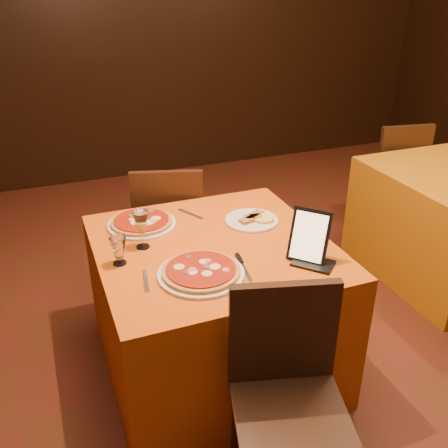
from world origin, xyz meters
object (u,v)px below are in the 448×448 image
object	(u,v)px
chair_side_far	(388,174)
water_glass	(119,251)
chair_main_far	(170,227)
wine_glass	(142,230)
main_table	(214,308)
pizza_near	(201,272)
chair_main_near	(291,415)
pizza_far	(142,223)
tablet	(309,236)

from	to	relation	value
chair_side_far	water_glass	bearing A→B (deg)	34.60
chair_main_far	wine_glass	size ratio (longest dim) A/B	4.79
main_table	water_glass	bearing A→B (deg)	-178.06
main_table	pizza_near	bearing A→B (deg)	-120.70
wine_glass	main_table	bearing A→B (deg)	-16.48
chair_main_near	water_glass	world-z (taller)	chair_main_near
chair_side_far	wine_glass	size ratio (longest dim) A/B	4.79
main_table	wine_glass	world-z (taller)	wine_glass
main_table	pizza_far	world-z (taller)	pizza_far
chair_main_far	chair_side_far	xyz separation A→B (m)	(1.92, 0.28, 0.00)
chair_side_far	wine_glass	xyz separation A→B (m)	(-2.24, -1.00, 0.39)
chair_main_near	chair_main_far	world-z (taller)	same
chair_side_far	water_glass	xyz separation A→B (m)	(-2.37, -1.11, 0.36)
chair_main_near	chair_main_far	bearing A→B (deg)	105.26
chair_main_near	pizza_far	size ratio (longest dim) A/B	2.58
main_table	pizza_far	bearing A→B (deg)	130.30
chair_main_near	chair_main_far	size ratio (longest dim) A/B	1.00
chair_side_far	water_glass	world-z (taller)	chair_side_far
pizza_near	pizza_far	world-z (taller)	same
chair_side_far	pizza_near	distance (m)	2.48
chair_main_far	water_glass	world-z (taller)	chair_main_far
water_glass	pizza_near	bearing A→B (deg)	-36.09
wine_glass	water_glass	bearing A→B (deg)	-140.02
chair_main_near	tablet	xyz separation A→B (m)	(0.35, 0.54, 0.41)
pizza_near	wine_glass	distance (m)	0.39
main_table	chair_main_far	bearing A→B (deg)	90.00
chair_side_far	pizza_near	world-z (taller)	chair_side_far
chair_main_near	wine_glass	bearing A→B (deg)	124.37
pizza_near	tablet	size ratio (longest dim) A/B	1.55
chair_main_far	water_glass	xyz separation A→B (m)	(-0.45, -0.83, 0.36)
chair_main_far	water_glass	size ratio (longest dim) A/B	7.00
chair_main_far	pizza_near	bearing A→B (deg)	98.64
chair_main_far	chair_main_near	bearing A→B (deg)	106.35
main_table	chair_main_far	size ratio (longest dim) A/B	1.21
wine_glass	water_glass	xyz separation A→B (m)	(-0.13, -0.11, -0.03)
chair_main_far	chair_side_far	size ratio (longest dim) A/B	1.00
tablet	pizza_far	bearing A→B (deg)	-176.56
wine_glass	tablet	xyz separation A→B (m)	(0.67, -0.38, 0.03)
pizza_near	chair_side_far	bearing A→B (deg)	32.87
pizza_near	chair_main_near	bearing A→B (deg)	-76.39
pizza_far	wine_glass	size ratio (longest dim) A/B	1.86
chair_main_far	chair_side_far	bearing A→B (deg)	-155.39
chair_main_far	water_glass	bearing A→B (deg)	77.80
main_table	chair_side_far	bearing A→B (deg)	29.65
chair_side_far	pizza_far	xyz separation A→B (m)	(-2.19, -0.77, 0.31)
water_glass	tablet	bearing A→B (deg)	-18.68
pizza_near	wine_glass	bearing A→B (deg)	117.93
main_table	wine_glass	distance (m)	0.58
pizza_near	main_table	bearing A→B (deg)	59.30
chair_main_far	water_glass	distance (m)	1.01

